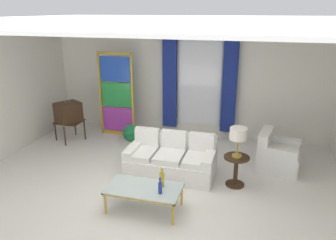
% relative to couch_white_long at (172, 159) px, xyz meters
% --- Properties ---
extents(ground_plane, '(16.00, 16.00, 0.00)m').
position_rel_couch_white_long_xyz_m(ground_plane, '(-0.22, -0.64, -0.30)').
color(ground_plane, white).
extents(wall_rear, '(8.00, 0.12, 3.00)m').
position_rel_couch_white_long_xyz_m(wall_rear, '(-0.22, 2.42, 1.20)').
color(wall_rear, white).
rests_on(wall_rear, ground).
extents(wall_left, '(0.12, 7.00, 3.00)m').
position_rel_couch_white_long_xyz_m(wall_left, '(-3.88, -0.04, 1.20)').
color(wall_left, white).
rests_on(wall_left, ground).
extents(ceiling_slab, '(8.00, 7.60, 0.04)m').
position_rel_couch_white_long_xyz_m(ceiling_slab, '(-0.22, 0.16, 2.72)').
color(ceiling_slab, white).
extents(curtained_window, '(2.00, 0.17, 2.70)m').
position_rel_couch_white_long_xyz_m(curtained_window, '(0.12, 2.25, 1.44)').
color(curtained_window, white).
rests_on(curtained_window, ground).
extents(couch_white_long, '(1.77, 0.93, 0.86)m').
position_rel_couch_white_long_xyz_m(couch_white_long, '(0.00, 0.00, 0.00)').
color(couch_white_long, white).
rests_on(couch_white_long, ground).
extents(coffee_table, '(1.23, 0.66, 0.41)m').
position_rel_couch_white_long_xyz_m(coffee_table, '(-0.11, -1.39, 0.07)').
color(coffee_table, silver).
rests_on(coffee_table, ground).
extents(bottle_blue_decanter, '(0.06, 0.06, 0.28)m').
position_rel_couch_white_long_xyz_m(bottle_blue_decanter, '(0.20, -1.48, 0.21)').
color(bottle_blue_decanter, navy).
rests_on(bottle_blue_decanter, coffee_table).
extents(bottle_crystal_tall, '(0.08, 0.08, 0.35)m').
position_rel_couch_white_long_xyz_m(bottle_crystal_tall, '(0.17, -1.27, 0.25)').
color(bottle_crystal_tall, gold).
rests_on(bottle_crystal_tall, coffee_table).
extents(vintage_tv, '(0.73, 0.76, 1.35)m').
position_rel_couch_white_long_xyz_m(vintage_tv, '(-2.97, 1.05, 0.42)').
color(vintage_tv, '#382314').
rests_on(vintage_tv, ground).
extents(armchair_white, '(0.94, 0.93, 0.80)m').
position_rel_couch_white_long_xyz_m(armchair_white, '(2.07, 0.80, -0.02)').
color(armchair_white, white).
rests_on(armchair_white, ground).
extents(stained_glass_divider, '(0.95, 0.05, 2.20)m').
position_rel_couch_white_long_xyz_m(stained_glass_divider, '(-1.95, 1.74, 0.75)').
color(stained_glass_divider, gold).
rests_on(stained_glass_divider, ground).
extents(peacock_figurine, '(0.44, 0.60, 0.50)m').
position_rel_couch_white_long_xyz_m(peacock_figurine, '(-1.45, 1.30, -0.08)').
color(peacock_figurine, beige).
rests_on(peacock_figurine, ground).
extents(round_side_table, '(0.48, 0.48, 0.59)m').
position_rel_couch_white_long_xyz_m(round_side_table, '(1.30, -0.16, 0.05)').
color(round_side_table, '#382314').
rests_on(round_side_table, ground).
extents(table_lamp_brass, '(0.32, 0.32, 0.57)m').
position_rel_couch_white_long_xyz_m(table_lamp_brass, '(1.30, -0.16, 0.72)').
color(table_lamp_brass, '#B29338').
rests_on(table_lamp_brass, round_side_table).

